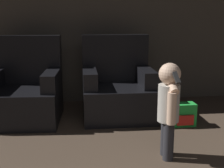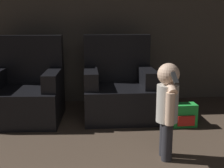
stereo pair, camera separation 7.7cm
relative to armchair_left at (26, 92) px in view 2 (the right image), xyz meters
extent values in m
cube|color=#51493F|center=(0.72, 0.74, 0.97)|extent=(8.40, 0.05, 2.60)
cube|color=black|center=(-0.01, -0.07, -0.13)|extent=(0.90, 0.86, 0.39)
cube|color=black|center=(0.02, 0.25, 0.36)|extent=(0.85, 0.23, 0.59)
cube|color=black|center=(0.33, -0.09, 0.16)|extent=(0.21, 0.64, 0.20)
cube|color=black|center=(1.11, -0.07, -0.13)|extent=(0.86, 0.82, 0.39)
cube|color=black|center=(1.12, 0.25, 0.36)|extent=(0.84, 0.18, 0.59)
cube|color=black|center=(0.77, -0.06, 0.16)|extent=(0.18, 0.64, 0.20)
cube|color=black|center=(1.45, -0.08, 0.16)|extent=(0.18, 0.64, 0.20)
cylinder|color=#28282D|center=(1.37, -1.16, -0.16)|extent=(0.09, 0.09, 0.34)
cylinder|color=#28282D|center=(1.36, -1.27, -0.16)|extent=(0.09, 0.09, 0.34)
cylinder|color=#B7B2A8|center=(1.37, -1.21, 0.17)|extent=(0.18, 0.18, 0.32)
sphere|color=beige|center=(1.37, -1.21, 0.42)|extent=(0.18, 0.18, 0.18)
cylinder|color=beige|center=(1.36, -1.33, 0.15)|extent=(0.08, 0.08, 0.27)
cylinder|color=beige|center=(1.38, -1.22, 0.35)|extent=(0.08, 0.27, 0.20)
cube|color=black|center=(1.38, -1.33, 0.42)|extent=(0.04, 0.16, 0.10)
cube|color=green|center=(1.79, -0.46, -0.20)|extent=(0.27, 0.16, 0.26)
cube|color=red|center=(1.79, -0.55, -0.24)|extent=(0.19, 0.02, 0.11)
camera|label=1|loc=(0.54, -3.67, 0.90)|focal=50.00mm
camera|label=2|loc=(0.62, -3.68, 0.90)|focal=50.00mm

